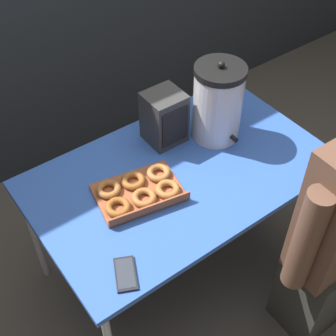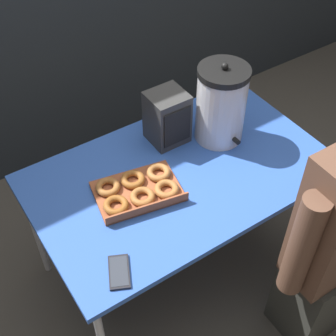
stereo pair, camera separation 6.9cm
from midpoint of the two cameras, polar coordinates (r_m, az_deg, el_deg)
name	(u,v)px [view 2 (the right image)]	position (r m, az deg, el deg)	size (l,w,h in m)	color
ground_plane	(178,262)	(2.58, 2.01, -11.42)	(12.00, 12.00, 0.00)	#4C473F
folding_table	(180,179)	(2.07, 2.46, -1.35)	(1.30, 0.79, 0.70)	#2D56B2
donut_box	(138,190)	(1.93, -2.65, -2.75)	(0.39, 0.30, 0.05)	brown
coffee_urn	(221,104)	(2.11, 7.42, 7.71)	(0.23, 0.26, 0.40)	silver
cell_phone	(119,272)	(1.72, -4.82, -12.53)	(0.13, 0.16, 0.01)	black
space_heater	(167,117)	(2.11, 0.84, 6.16)	(0.17, 0.16, 0.25)	#333333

